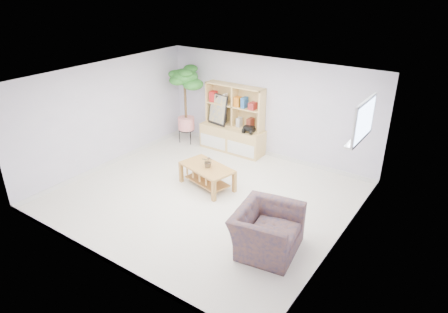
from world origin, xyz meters
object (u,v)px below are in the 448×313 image
Objects in this scene: armchair at (267,228)px; storage_unit at (232,119)px; floor_tree at (186,106)px; coffee_table at (207,177)px.

storage_unit is at bearing 32.74° from armchair.
storage_unit is 1.32m from floor_tree.
armchair is at bearing -48.63° from storage_unit.
coffee_table is 0.57× the size of floor_tree.
armchair is at bearing -15.36° from coffee_table.
floor_tree is (-1.29, -0.24, 0.18)m from storage_unit.
armchair is at bearing -35.15° from floor_tree.
coffee_table is 2.35m from armchair.
storage_unit is 0.82× the size of floor_tree.
coffee_table is at bearing -40.82° from floor_tree.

